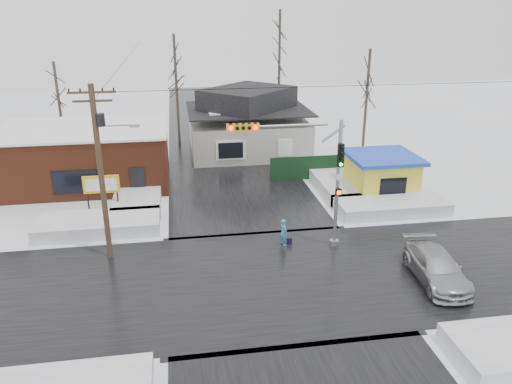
{
  "coord_description": "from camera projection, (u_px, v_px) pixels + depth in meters",
  "views": [
    {
      "loc": [
        -4.19,
        -20.66,
        12.42
      ],
      "look_at": [
        -0.19,
        4.0,
        3.0
      ],
      "focal_mm": 35.0,
      "sensor_mm": 36.0,
      "label": 1
    }
  ],
  "objects": [
    {
      "name": "traffic_signal",
      "position": [
        310.0,
        168.0,
        25.59
      ],
      "size": [
        6.05,
        0.68,
        7.0
      ],
      "color": "gray",
      "rests_on": "ground"
    },
    {
      "name": "road_ew",
      "position": [
        273.0,
        278.0,
        24.09
      ],
      "size": [
        120.0,
        10.0,
        0.02
      ],
      "primitive_type": "cube",
      "color": "black",
      "rests_on": "ground"
    },
    {
      "name": "tree_far_mid",
      "position": [
        280.0,
        37.0,
        47.49
      ],
      "size": [
        3.0,
        3.0,
        12.0
      ],
      "color": "#332821",
      "rests_on": "ground"
    },
    {
      "name": "car",
      "position": [
        436.0,
        268.0,
        23.67
      ],
      "size": [
        2.37,
        5.01,
        1.41
      ],
      "primitive_type": "imported",
      "rotation": [
        0.0,
        0.0,
        -0.08
      ],
      "color": "#A7A9AE",
      "rests_on": "ground"
    },
    {
      "name": "utility_pole",
      "position": [
        101.0,
        164.0,
        24.33
      ],
      "size": [
        3.15,
        0.44,
        9.0
      ],
      "color": "#382619",
      "rests_on": "ground"
    },
    {
      "name": "snowbank_nside_w",
      "position": [
        139.0,
        193.0,
        33.98
      ],
      "size": [
        3.0,
        8.0,
        0.8
      ],
      "primitive_type": "cube",
      "color": "white",
      "rests_on": "ground"
    },
    {
      "name": "pedestrian",
      "position": [
        283.0,
        232.0,
        27.18
      ],
      "size": [
        0.53,
        0.65,
        1.53
      ],
      "primitive_type": "imported",
      "rotation": [
        0.0,
        0.0,
        1.92
      ],
      "color": "teal",
      "rests_on": "ground"
    },
    {
      "name": "snowbank_ne",
      "position": [
        391.0,
        206.0,
        31.76
      ],
      "size": [
        7.0,
        3.0,
        0.8
      ],
      "primitive_type": "cube",
      "color": "white",
      "rests_on": "ground"
    },
    {
      "name": "tree_far_left",
      "position": [
        175.0,
        58.0,
        44.7
      ],
      "size": [
        3.0,
        3.0,
        10.0
      ],
      "color": "#332821",
      "rests_on": "ground"
    },
    {
      "name": "fence",
      "position": [
        322.0,
        167.0,
        37.68
      ],
      "size": [
        8.0,
        0.12,
        1.8
      ],
      "primitive_type": "cube",
      "color": "black",
      "rests_on": "ground"
    },
    {
      "name": "tree_far_right",
      "position": [
        369.0,
        71.0,
        41.84
      ],
      "size": [
        3.0,
        3.0,
        9.0
      ],
      "color": "#332821",
      "rests_on": "ground"
    },
    {
      "name": "marquee_sign",
      "position": [
        101.0,
        185.0,
        30.83
      ],
      "size": [
        2.2,
        0.21,
        2.55
      ],
      "color": "black",
      "rests_on": "ground"
    },
    {
      "name": "road_ns",
      "position": [
        273.0,
        278.0,
        24.09
      ],
      "size": [
        10.0,
        120.0,
        0.02
      ],
      "primitive_type": "cube",
      "color": "black",
      "rests_on": "ground"
    },
    {
      "name": "kiosk",
      "position": [
        381.0,
        175.0,
        34.23
      ],
      "size": [
        4.6,
        4.6,
        2.88
      ],
      "color": "yellow",
      "rests_on": "ground"
    },
    {
      "name": "house",
      "position": [
        248.0,
        123.0,
        43.78
      ],
      "size": [
        10.4,
        8.4,
        5.76
      ],
      "color": "#BBB4A8",
      "rests_on": "ground"
    },
    {
      "name": "snowbank_nw",
      "position": [
        99.0,
        224.0,
        29.06
      ],
      "size": [
        7.0,
        3.0,
        0.8
      ],
      "primitive_type": "cube",
      "color": "white",
      "rests_on": "ground"
    },
    {
      "name": "tree_far_west",
      "position": [
        56.0,
        81.0,
        41.91
      ],
      "size": [
        3.0,
        3.0,
        8.0
      ],
      "color": "#332821",
      "rests_on": "ground"
    },
    {
      "name": "ground",
      "position": [
        273.0,
        279.0,
        24.09
      ],
      "size": [
        120.0,
        120.0,
        0.0
      ],
      "primitive_type": "plane",
      "color": "white",
      "rests_on": "ground"
    },
    {
      "name": "snowbank_nside_e",
      "position": [
        336.0,
        182.0,
        36.08
      ],
      "size": [
        3.0,
        8.0,
        0.8
      ],
      "primitive_type": "cube",
      "color": "white",
      "rests_on": "ground"
    },
    {
      "name": "shopping_bag",
      "position": [
        289.0,
        241.0,
        27.49
      ],
      "size": [
        0.28,
        0.13,
        0.35
      ],
      "primitive_type": "cube",
      "rotation": [
        0.0,
        0.0,
        0.03
      ],
      "color": "black",
      "rests_on": "ground"
    },
    {
      "name": "brick_building",
      "position": [
        84.0,
        155.0,
        36.48
      ],
      "size": [
        12.2,
        8.2,
        4.12
      ],
      "color": "brown",
      "rests_on": "ground"
    }
  ]
}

